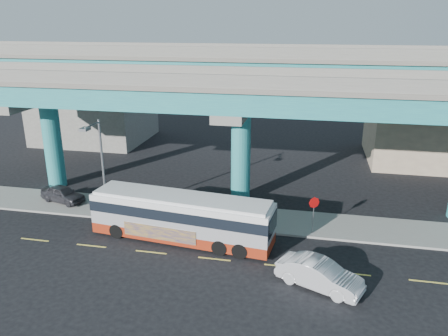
% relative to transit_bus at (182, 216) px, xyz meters
% --- Properties ---
extents(ground, '(120.00, 120.00, 0.00)m').
position_rel_transit_bus_xyz_m(ground, '(2.59, -1.71, -1.67)').
color(ground, black).
rests_on(ground, ground).
extents(sidewalk, '(70.00, 4.00, 0.15)m').
position_rel_transit_bus_xyz_m(sidewalk, '(2.59, 3.79, -1.60)').
color(sidewalk, gray).
rests_on(sidewalk, ground).
extents(lane_markings, '(58.00, 0.12, 0.01)m').
position_rel_transit_bus_xyz_m(lane_markings, '(2.59, -2.01, -1.67)').
color(lane_markings, '#D8C64C').
rests_on(lane_markings, ground).
extents(viaduct, '(52.00, 12.40, 11.70)m').
position_rel_transit_bus_xyz_m(viaduct, '(2.59, 7.40, 7.47)').
color(viaduct, '#206B79').
rests_on(viaduct, ground).
extents(building_beige, '(14.00, 10.23, 7.00)m').
position_rel_transit_bus_xyz_m(building_beige, '(20.59, 21.27, 1.83)').
color(building_beige, tan).
rests_on(building_beige, ground).
extents(building_concrete, '(12.00, 10.00, 9.00)m').
position_rel_transit_bus_xyz_m(building_concrete, '(-17.41, 22.29, 2.83)').
color(building_concrete, gray).
rests_on(building_concrete, ground).
extents(transit_bus, '(12.11, 3.90, 3.06)m').
position_rel_transit_bus_xyz_m(transit_bus, '(0.00, 0.00, 0.00)').
color(transit_bus, maroon).
rests_on(transit_bus, ground).
extents(sedan, '(5.02, 5.80, 1.52)m').
position_rel_transit_bus_xyz_m(sedan, '(8.70, -3.68, -0.92)').
color(sedan, '#B8B9BE').
rests_on(sedan, ground).
extents(parked_car, '(3.41, 4.48, 1.26)m').
position_rel_transit_bus_xyz_m(parked_car, '(-10.82, 3.84, -0.89)').
color(parked_car, '#313036').
rests_on(parked_car, sidewalk).
extents(street_lamp, '(0.50, 2.34, 7.06)m').
position_rel_transit_bus_xyz_m(street_lamp, '(-6.39, 1.75, 3.11)').
color(street_lamp, gray).
rests_on(street_lamp, sidewalk).
extents(stop_sign, '(0.67, 0.40, 2.50)m').
position_rel_transit_bus_xyz_m(stop_sign, '(8.28, 2.47, 0.27)').
color(stop_sign, gray).
rests_on(stop_sign, sidewalk).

